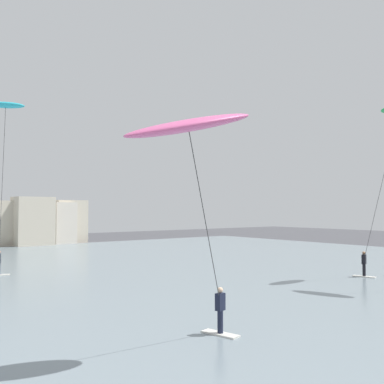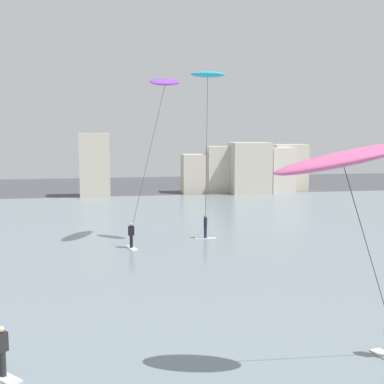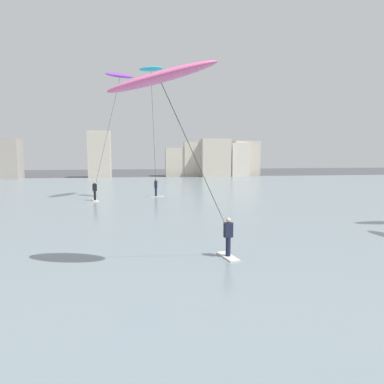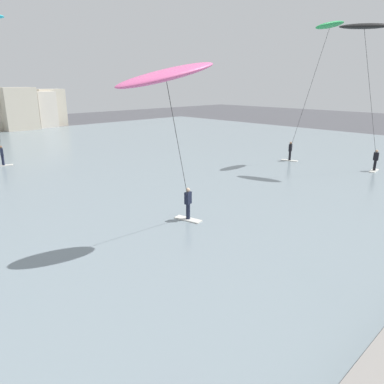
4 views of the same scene
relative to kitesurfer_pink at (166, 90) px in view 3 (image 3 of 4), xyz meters
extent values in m
cube|color=gray|center=(-0.82, 17.92, -6.41)|extent=(84.00, 52.00, 0.10)
cube|color=#A89E93|center=(-20.94, 43.60, -3.51)|extent=(4.44, 3.03, 5.90)
cube|color=beige|center=(-7.53, 44.09, -2.92)|extent=(3.25, 2.36, 7.09)
cube|color=beige|center=(4.66, 46.07, -4.18)|extent=(4.43, 2.29, 4.58)
cube|color=beige|center=(7.40, 45.76, -3.71)|extent=(4.08, 2.08, 5.50)
cube|color=beige|center=(10.12, 44.37, -3.48)|extent=(4.44, 3.44, 5.97)
cube|color=beige|center=(14.11, 44.98, -3.80)|extent=(2.75, 3.03, 5.34)
cube|color=beige|center=(15.65, 46.23, -3.64)|extent=(4.09, 2.44, 5.66)
cube|color=silver|center=(2.57, 1.65, -6.33)|extent=(0.74, 1.46, 0.06)
cylinder|color=#191E33|center=(2.57, 1.65, -5.91)|extent=(0.20, 0.20, 0.78)
cube|color=#191E33|center=(2.57, 1.65, -5.22)|extent=(0.38, 0.29, 0.60)
sphere|color=beige|center=(2.57, 1.65, -4.81)|extent=(0.20, 0.20, 0.20)
cylinder|color=#333333|center=(1.19, 0.76, -2.51)|extent=(2.78, 1.79, 5.54)
ellipsoid|color=pink|center=(-0.18, -0.12, 0.41)|extent=(4.03, 2.34, 1.37)
cube|color=silver|center=(0.19, 20.88, -6.33)|extent=(1.47, 0.79, 0.06)
cylinder|color=#191E33|center=(0.19, 20.88, -5.91)|extent=(0.20, 0.20, 0.78)
cube|color=#191E33|center=(0.19, 20.88, -5.22)|extent=(0.30, 0.39, 0.60)
sphere|color=#9E7051|center=(0.19, 20.88, -4.81)|extent=(0.20, 0.20, 0.20)
cylinder|color=#333333|center=(0.01, 19.71, -0.47)|extent=(0.38, 2.36, 9.62)
ellipsoid|color=#28B2C6|center=(-0.17, 18.54, 4.49)|extent=(2.35, 2.15, 0.52)
cube|color=silver|center=(-4.99, 18.86, -6.33)|extent=(0.82, 1.47, 0.06)
cylinder|color=black|center=(-4.99, 18.86, -5.91)|extent=(0.20, 0.20, 0.78)
cube|color=black|center=(-4.99, 18.86, -5.22)|extent=(0.39, 0.31, 0.60)
sphere|color=tan|center=(-4.99, 18.86, -4.81)|extent=(0.20, 0.20, 0.20)
cylinder|color=#333333|center=(-3.85, 19.13, -0.68)|extent=(2.30, 0.55, 9.20)
ellipsoid|color=purple|center=(-2.71, 19.39, 4.07)|extent=(2.97, 3.79, 0.99)
camera|label=1|loc=(-7.81, -9.98, -1.98)|focal=41.26mm
camera|label=2|loc=(-6.67, -13.31, 1.26)|focal=48.33mm
camera|label=3|loc=(-0.72, -12.68, -1.92)|focal=34.50mm
camera|label=4|loc=(-8.99, -10.45, 0.15)|focal=33.88mm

